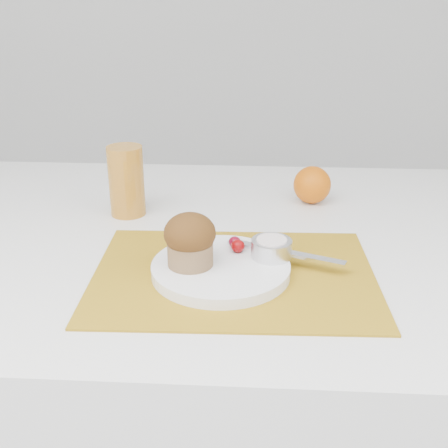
# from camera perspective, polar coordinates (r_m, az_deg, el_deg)

# --- Properties ---
(table) EXTENTS (1.20, 0.80, 0.75)m
(table) POSITION_cam_1_polar(r_m,az_deg,el_deg) (1.18, -2.03, -17.78)
(table) COLOR white
(table) RESTS_ON ground
(placemat) EXTENTS (0.43, 0.32, 0.00)m
(placemat) POSITION_cam_1_polar(r_m,az_deg,el_deg) (0.84, 1.01, -5.17)
(placemat) COLOR #AC7F18
(placemat) RESTS_ON table
(plate) EXTENTS (0.23, 0.23, 0.02)m
(plate) POSITION_cam_1_polar(r_m,az_deg,el_deg) (0.84, -0.33, -4.56)
(plate) COLOR white
(plate) RESTS_ON placemat
(ramekin) EXTENTS (0.08, 0.08, 0.03)m
(ramekin) POSITION_cam_1_polar(r_m,az_deg,el_deg) (0.85, 4.84, -2.48)
(ramekin) COLOR silver
(ramekin) RESTS_ON plate
(cream) EXTENTS (0.06, 0.06, 0.01)m
(cream) POSITION_cam_1_polar(r_m,az_deg,el_deg) (0.85, 4.87, -1.68)
(cream) COLOR white
(cream) RESTS_ON ramekin
(raspberry_near) EXTENTS (0.02, 0.02, 0.02)m
(raspberry_near) POSITION_cam_1_polar(r_m,az_deg,el_deg) (0.88, 1.09, -1.83)
(raspberry_near) COLOR #4F0211
(raspberry_near) RESTS_ON plate
(raspberry_far) EXTENTS (0.02, 0.02, 0.02)m
(raspberry_far) POSITION_cam_1_polar(r_m,az_deg,el_deg) (0.86, 1.41, -2.24)
(raspberry_far) COLOR #5D0203
(raspberry_far) RESTS_ON plate
(butter_knife) EXTENTS (0.18, 0.08, 0.00)m
(butter_knife) POSITION_cam_1_polar(r_m,az_deg,el_deg) (0.87, 6.22, -2.88)
(butter_knife) COLOR silver
(butter_knife) RESTS_ON plate
(orange) EXTENTS (0.07, 0.07, 0.07)m
(orange) POSITION_cam_1_polar(r_m,az_deg,el_deg) (1.12, 8.94, 3.95)
(orange) COLOR #DE6407
(orange) RESTS_ON table
(juice_glass) EXTENTS (0.07, 0.07, 0.13)m
(juice_glass) POSITION_cam_1_polar(r_m,az_deg,el_deg) (1.06, -9.88, 4.33)
(juice_glass) COLOR #BE7A23
(juice_glass) RESTS_ON table
(muffin) EXTENTS (0.08, 0.08, 0.08)m
(muffin) POSITION_cam_1_polar(r_m,az_deg,el_deg) (0.81, -3.48, -1.61)
(muffin) COLOR olive
(muffin) RESTS_ON plate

